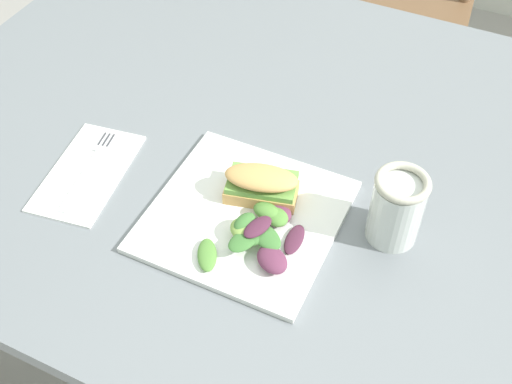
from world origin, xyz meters
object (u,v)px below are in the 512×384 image
at_px(dining_table, 272,187).
at_px(chair_wooden_far, 400,14).
at_px(sandwich_half_front, 261,184).
at_px(fork_on_napkin, 92,164).
at_px(plate_lunch, 245,216).
at_px(mason_jar_iced_tea, 396,211).

xyz_separation_m(dining_table, chair_wooden_far, (-0.01, 0.96, -0.18)).
xyz_separation_m(sandwich_half_front, fork_on_napkin, (-0.29, -0.05, -0.03)).
bearing_deg(plate_lunch, fork_on_napkin, -178.26).
bearing_deg(sandwich_half_front, plate_lunch, -100.07).
height_order(sandwich_half_front, mason_jar_iced_tea, mason_jar_iced_tea).
distance_m(fork_on_napkin, mason_jar_iced_tea, 0.50).
distance_m(dining_table, plate_lunch, 0.21).
height_order(dining_table, plate_lunch, plate_lunch).
relative_size(chair_wooden_far, mason_jar_iced_tea, 7.21).
bearing_deg(plate_lunch, dining_table, 99.77).
height_order(plate_lunch, mason_jar_iced_tea, mason_jar_iced_tea).
xyz_separation_m(dining_table, sandwich_half_front, (0.04, -0.13, 0.15)).
relative_size(plate_lunch, fork_on_napkin, 1.52).
bearing_deg(fork_on_napkin, mason_jar_iced_tea, 8.60).
relative_size(dining_table, fork_on_napkin, 7.23).
distance_m(chair_wooden_far, sandwich_half_front, 1.13).
height_order(dining_table, sandwich_half_front, sandwich_half_front).
bearing_deg(fork_on_napkin, sandwich_half_front, 10.22).
distance_m(plate_lunch, mason_jar_iced_tea, 0.23).
height_order(chair_wooden_far, sandwich_half_front, chair_wooden_far).
relative_size(fork_on_napkin, mason_jar_iced_tea, 1.54).
distance_m(plate_lunch, fork_on_napkin, 0.28).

